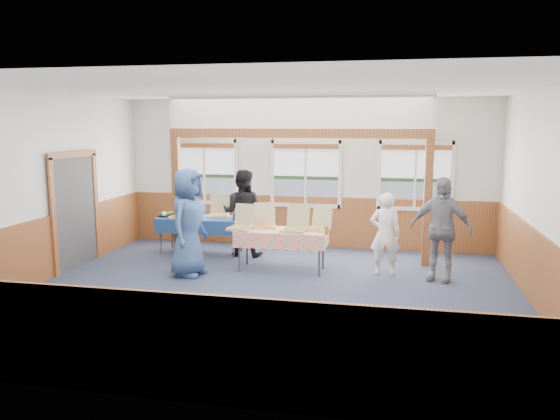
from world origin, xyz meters
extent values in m
plane|color=#282E41|center=(0.00, 0.00, 0.00)|extent=(8.00, 8.00, 0.00)
plane|color=white|center=(0.00, 0.00, 3.20)|extent=(8.00, 8.00, 0.00)
plane|color=silver|center=(0.00, 3.50, 1.60)|extent=(8.00, 0.00, 8.00)
plane|color=silver|center=(0.00, -3.50, 1.60)|extent=(8.00, 0.00, 8.00)
plane|color=silver|center=(-4.00, 0.00, 1.60)|extent=(0.00, 8.00, 8.00)
plane|color=silver|center=(4.00, 0.00, 1.60)|extent=(0.00, 8.00, 8.00)
cube|color=brown|center=(0.00, 3.48, 0.55)|extent=(7.98, 0.05, 1.10)
cube|color=brown|center=(0.00, -3.48, 0.55)|extent=(7.98, 0.05, 1.10)
cube|color=brown|center=(-3.98, 0.00, 0.55)|extent=(0.05, 6.98, 1.10)
cube|color=brown|center=(3.98, 0.00, 0.55)|extent=(0.05, 6.98, 1.10)
cube|color=#383838|center=(-3.96, 0.90, 1.05)|extent=(0.06, 1.30, 2.10)
cube|color=white|center=(-2.30, 3.44, 0.91)|extent=(1.52, 0.05, 0.08)
cube|color=white|center=(-2.30, 3.44, 2.29)|extent=(1.52, 0.05, 0.08)
cube|color=white|center=(-3.04, 3.44, 1.60)|extent=(0.08, 0.05, 1.46)
cube|color=white|center=(-1.56, 3.44, 1.60)|extent=(0.08, 0.05, 1.46)
cube|color=white|center=(-2.30, 3.44, 1.60)|extent=(0.05, 0.05, 1.30)
cube|color=slate|center=(-2.30, 3.48, 1.21)|extent=(1.40, 0.02, 0.52)
cube|color=#1F3D1E|center=(-2.30, 3.48, 1.51)|extent=(1.40, 0.02, 0.08)
cube|color=white|center=(-2.30, 3.48, 1.90)|extent=(1.40, 0.02, 0.70)
cube|color=brown|center=(-2.30, 3.42, 2.19)|extent=(1.40, 0.07, 0.10)
cube|color=white|center=(0.00, 3.44, 0.91)|extent=(1.52, 0.05, 0.08)
cube|color=white|center=(0.00, 3.44, 2.29)|extent=(1.52, 0.05, 0.08)
cube|color=white|center=(-0.74, 3.44, 1.60)|extent=(0.08, 0.05, 1.46)
cube|color=white|center=(0.74, 3.44, 1.60)|extent=(0.08, 0.05, 1.46)
cube|color=white|center=(0.00, 3.44, 1.60)|extent=(0.05, 0.05, 1.30)
cube|color=slate|center=(0.00, 3.48, 1.21)|extent=(1.40, 0.02, 0.52)
cube|color=#1F3D1E|center=(0.00, 3.48, 1.51)|extent=(1.40, 0.02, 0.08)
cube|color=white|center=(0.00, 3.48, 1.90)|extent=(1.40, 0.02, 0.70)
cube|color=brown|center=(0.00, 3.42, 2.19)|extent=(1.40, 0.07, 0.10)
cube|color=white|center=(2.30, 3.44, 0.91)|extent=(1.52, 0.05, 0.08)
cube|color=white|center=(2.30, 3.44, 2.29)|extent=(1.52, 0.05, 0.08)
cube|color=white|center=(1.56, 3.44, 1.60)|extent=(0.08, 0.05, 1.46)
cube|color=white|center=(3.04, 3.44, 1.60)|extent=(0.08, 0.05, 1.46)
cube|color=white|center=(2.30, 3.44, 1.60)|extent=(0.05, 0.05, 1.30)
cube|color=slate|center=(2.30, 3.48, 1.21)|extent=(1.40, 0.02, 0.52)
cube|color=#1F3D1E|center=(2.30, 3.48, 1.51)|extent=(1.40, 0.02, 0.08)
cube|color=white|center=(2.30, 3.48, 1.90)|extent=(1.40, 0.02, 0.70)
cube|color=brown|center=(2.30, 3.42, 2.19)|extent=(1.40, 0.07, 0.10)
cube|color=#532C12|center=(-2.50, 2.30, 1.20)|extent=(0.15, 0.15, 2.40)
cube|color=#532C12|center=(2.50, 2.30, 1.20)|extent=(0.15, 0.15, 2.40)
cube|color=#532C12|center=(0.00, 2.30, 2.49)|extent=(5.15, 0.18, 0.18)
cylinder|color=#383838|center=(-2.80, 2.09, 0.36)|extent=(0.04, 0.04, 0.73)
cylinder|color=#383838|center=(-2.80, 2.67, 0.36)|extent=(0.04, 0.04, 0.73)
cylinder|color=#383838|center=(-1.24, 2.09, 0.36)|extent=(0.04, 0.04, 0.73)
cylinder|color=#383838|center=(-1.24, 2.67, 0.36)|extent=(0.04, 0.04, 0.73)
cube|color=#383838|center=(-2.02, 2.38, 0.73)|extent=(1.73, 0.82, 0.03)
cube|color=navy|center=(-2.02, 2.38, 0.75)|extent=(1.79, 0.89, 0.01)
cube|color=navy|center=(-2.02, 2.00, 0.61)|extent=(1.73, 0.14, 0.28)
cube|color=navy|center=(-2.02, 2.76, 0.61)|extent=(1.73, 0.14, 0.28)
cylinder|color=#383838|center=(-0.85, 1.15, 0.36)|extent=(0.04, 0.04, 0.73)
cylinder|color=#383838|center=(-0.85, 1.69, 0.36)|extent=(0.04, 0.04, 0.73)
cylinder|color=#383838|center=(0.62, 1.15, 0.36)|extent=(0.04, 0.04, 0.73)
cylinder|color=#383838|center=(0.62, 1.69, 0.36)|extent=(0.04, 0.04, 0.73)
cube|color=#383838|center=(-0.12, 1.42, 0.73)|extent=(1.63, 0.78, 0.03)
cube|color=red|center=(-0.12, 1.42, 0.75)|extent=(1.70, 0.85, 0.01)
cube|color=red|center=(-0.12, 1.06, 0.61)|extent=(1.64, 0.13, 0.28)
cube|color=red|center=(-0.12, 1.78, 0.61)|extent=(1.64, 0.13, 0.28)
cube|color=tan|center=(-2.42, 2.23, 0.78)|extent=(0.38, 0.38, 0.04)
cylinder|color=gold|center=(-2.42, 2.23, 0.81)|extent=(0.33, 0.33, 0.01)
cube|color=tan|center=(-2.41, 2.46, 0.98)|extent=(0.38, 0.10, 0.37)
cube|color=tan|center=(-1.67, 2.50, 0.78)|extent=(0.47, 0.47, 0.04)
cylinder|color=tan|center=(-1.67, 2.50, 0.81)|extent=(0.41, 0.41, 0.01)
cube|color=tan|center=(-1.72, 2.74, 1.00)|extent=(0.41, 0.18, 0.39)
cube|color=tan|center=(-0.87, 1.28, 0.78)|extent=(0.45, 0.45, 0.05)
cylinder|color=gold|center=(-0.87, 1.28, 0.81)|extent=(0.40, 0.40, 0.01)
cube|color=tan|center=(-0.83, 1.52, 1.00)|extent=(0.41, 0.15, 0.40)
cube|color=tan|center=(-0.47, 1.57, 0.78)|extent=(0.48, 0.48, 0.04)
cylinder|color=gold|center=(-0.47, 1.57, 0.81)|extent=(0.42, 0.42, 0.01)
cube|color=tan|center=(-0.52, 1.80, 1.00)|extent=(0.41, 0.19, 0.39)
cube|color=tan|center=(0.13, 1.30, 0.78)|extent=(0.48, 0.48, 0.05)
cylinder|color=gold|center=(0.13, 1.30, 0.81)|extent=(0.42, 0.42, 0.01)
cube|color=tan|center=(0.17, 1.55, 1.01)|extent=(0.43, 0.16, 0.42)
cube|color=tan|center=(0.53, 1.52, 0.78)|extent=(0.46, 0.46, 0.04)
cylinder|color=tan|center=(0.53, 1.52, 0.81)|extent=(0.40, 0.40, 0.01)
cube|color=tan|center=(0.59, 1.74, 0.98)|extent=(0.39, 0.18, 0.37)
cylinder|color=black|center=(-2.77, 2.38, 0.77)|extent=(0.40, 0.40, 0.03)
cylinder|color=white|center=(-2.77, 2.38, 0.80)|extent=(0.09, 0.09, 0.04)
sphere|color=#2D5E24|center=(-2.66, 2.38, 0.80)|extent=(0.09, 0.09, 0.09)
sphere|color=beige|center=(-2.70, 2.47, 0.80)|extent=(0.09, 0.09, 0.09)
sphere|color=#2D5E24|center=(-2.79, 2.49, 0.80)|extent=(0.09, 0.09, 0.09)
sphere|color=beige|center=(-2.87, 2.43, 0.80)|extent=(0.09, 0.09, 0.09)
sphere|color=#2D5E24|center=(-2.87, 2.33, 0.80)|extent=(0.09, 0.09, 0.09)
sphere|color=beige|center=(-2.79, 2.28, 0.80)|extent=(0.09, 0.09, 0.09)
sphere|color=#2D5E24|center=(-2.70, 2.30, 0.80)|extent=(0.09, 0.09, 0.09)
cylinder|color=#A57E1B|center=(0.73, 1.17, 0.83)|extent=(0.07, 0.07, 0.15)
imported|color=white|center=(1.75, 1.48, 0.74)|extent=(0.56, 0.38, 1.49)
imported|color=black|center=(-1.13, 2.38, 0.88)|extent=(0.88, 0.70, 1.76)
imported|color=#335081|center=(-1.67, 0.76, 0.96)|extent=(0.71, 1.00, 1.91)
imported|color=gray|center=(2.67, 1.34, 0.90)|extent=(1.14, 0.75, 1.80)
camera|label=1|loc=(1.85, -8.16, 2.70)|focal=35.00mm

